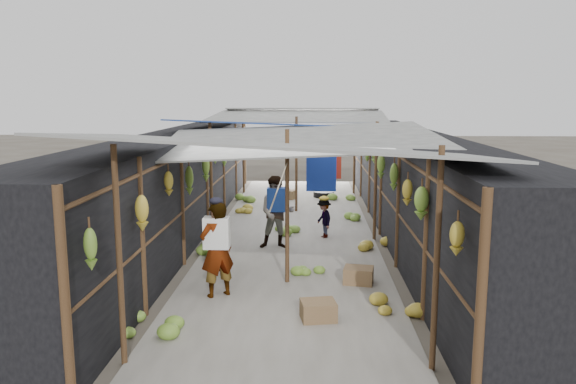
# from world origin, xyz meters

# --- Properties ---
(ground) EXTENTS (80.00, 80.00, 0.00)m
(ground) POSITION_xyz_m (0.00, 0.00, 0.00)
(ground) COLOR #6B6356
(ground) RESTS_ON ground
(aisle_slab) EXTENTS (3.60, 16.00, 0.02)m
(aisle_slab) POSITION_xyz_m (0.00, 6.50, 0.01)
(aisle_slab) COLOR #9E998E
(aisle_slab) RESTS_ON ground
(stall_left) EXTENTS (1.40, 15.00, 2.30)m
(stall_left) POSITION_xyz_m (-2.70, 6.50, 1.15)
(stall_left) COLOR black
(stall_left) RESTS_ON ground
(stall_right) EXTENTS (1.40, 15.00, 2.30)m
(stall_right) POSITION_xyz_m (2.70, 6.50, 1.15)
(stall_right) COLOR black
(stall_right) RESTS_ON ground
(crate_near) EXTENTS (0.54, 0.47, 0.29)m
(crate_near) POSITION_xyz_m (1.20, 2.99, 0.15)
(crate_near) COLOR brown
(crate_near) RESTS_ON ground
(crate_mid) EXTENTS (0.54, 0.46, 0.29)m
(crate_mid) POSITION_xyz_m (0.51, 1.39, 0.14)
(crate_mid) COLOR brown
(crate_mid) RESTS_ON ground
(crate_back) EXTENTS (0.56, 0.51, 0.29)m
(crate_back) POSITION_xyz_m (-0.30, 10.87, 0.14)
(crate_back) COLOR brown
(crate_back) RESTS_ON ground
(black_basin) EXTENTS (0.65, 0.65, 0.20)m
(black_basin) POSITION_xyz_m (0.80, 11.24, 0.10)
(black_basin) COLOR black
(black_basin) RESTS_ON ground
(vendor_elderly) EXTENTS (0.67, 0.62, 1.53)m
(vendor_elderly) POSITION_xyz_m (-1.06, 2.29, 0.76)
(vendor_elderly) COLOR white
(vendor_elderly) RESTS_ON ground
(shopper_blue) EXTENTS (0.76, 0.60, 1.52)m
(shopper_blue) POSITION_xyz_m (-0.30, 5.20, 0.76)
(shopper_blue) COLOR #1D5095
(shopper_blue) RESTS_ON ground
(vendor_seated) EXTENTS (0.52, 0.66, 0.89)m
(vendor_seated) POSITION_xyz_m (0.69, 6.09, 0.45)
(vendor_seated) COLOR #47413D
(vendor_seated) RESTS_ON ground
(market_canopy) EXTENTS (5.62, 15.20, 2.77)m
(market_canopy) POSITION_xyz_m (0.03, 6.85, 2.41)
(market_canopy) COLOR brown
(market_canopy) RESTS_ON ground
(hanging_bananas) EXTENTS (3.96, 14.02, 0.76)m
(hanging_bananas) POSITION_xyz_m (0.02, 6.70, 1.65)
(hanging_bananas) COLOR olive
(hanging_bananas) RESTS_ON ground
(floor_bananas) EXTENTS (4.08, 10.35, 0.36)m
(floor_bananas) POSITION_xyz_m (-0.05, 5.93, 0.16)
(floor_bananas) COLOR olive
(floor_bananas) RESTS_ON ground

